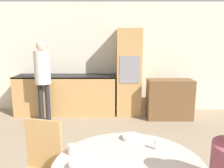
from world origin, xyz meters
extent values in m
cube|color=silver|center=(0.00, 5.19, 1.30)|extent=(6.03, 0.05, 2.60)
cube|color=tan|center=(-1.02, 4.84, 0.46)|extent=(2.30, 0.60, 0.92)
cube|color=black|center=(-1.02, 4.84, 0.90)|extent=(2.30, 0.60, 0.03)
cube|color=tan|center=(0.45, 4.85, 0.99)|extent=(0.55, 0.58, 1.98)
cube|color=gray|center=(0.45, 4.56, 1.09)|extent=(0.44, 0.01, 0.60)
cube|color=brown|center=(1.34, 4.51, 0.44)|extent=(0.98, 0.45, 0.88)
cylinder|color=beige|center=(0.20, 1.42, 0.73)|extent=(1.24, 1.24, 0.03)
cube|color=tan|center=(-0.60, 1.81, 0.71)|extent=(0.38, 0.12, 0.51)
cylinder|color=#262628|center=(-1.46, 4.34, 0.41)|extent=(0.10, 0.10, 0.82)
cylinder|color=#262628|center=(-1.31, 4.34, 0.41)|extent=(0.10, 0.10, 0.82)
cylinder|color=silver|center=(-1.38, 4.34, 1.17)|extent=(0.32, 0.32, 0.69)
sphere|color=beige|center=(-1.38, 4.34, 1.61)|extent=(0.20, 0.20, 0.20)
cylinder|color=beige|center=(-0.28, 1.59, 0.79)|extent=(0.07, 0.07, 0.09)
cylinder|color=silver|center=(-0.18, 1.36, 0.77)|extent=(0.16, 0.16, 0.05)
cylinder|color=white|center=(0.26, 1.88, 0.76)|extent=(0.18, 0.18, 0.04)
cylinder|color=white|center=(0.47, 1.67, 0.78)|extent=(0.03, 0.03, 0.07)
cylinder|color=silver|center=(0.47, 1.67, 0.82)|extent=(0.03, 0.03, 0.01)
camera|label=1|loc=(0.07, -0.16, 1.72)|focal=35.00mm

